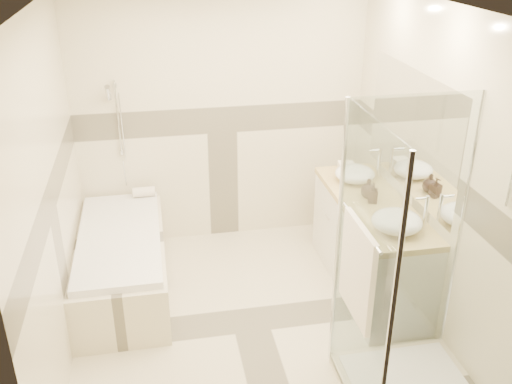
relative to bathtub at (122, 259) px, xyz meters
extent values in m
cube|color=beige|center=(1.02, -0.65, -0.31)|extent=(2.80, 3.00, 0.01)
cube|color=silver|center=(1.02, -0.65, 2.20)|extent=(2.80, 3.00, 0.01)
cube|color=beige|center=(1.02, 0.85, 0.94)|extent=(2.80, 0.01, 2.50)
cube|color=beige|center=(1.02, -2.15, 0.94)|extent=(2.80, 0.01, 2.50)
cube|color=beige|center=(-0.38, -0.65, 0.94)|extent=(0.01, 3.00, 2.50)
cube|color=beige|center=(2.43, -0.65, 0.94)|extent=(0.01, 3.00, 2.50)
cube|color=white|center=(2.41, -0.35, 1.14)|extent=(0.01, 1.60, 1.00)
cylinder|color=silver|center=(0.05, 0.82, 1.04)|extent=(0.02, 0.02, 0.70)
cube|color=beige|center=(0.00, 0.00, -0.06)|extent=(0.75, 1.70, 0.50)
cube|color=white|center=(0.00, 0.00, 0.22)|extent=(0.69, 1.60, 0.06)
ellipsoid|color=white|center=(0.00, 0.00, 0.17)|extent=(0.56, 1.40, 0.16)
cube|color=silver|center=(2.15, -0.35, 0.09)|extent=(0.55, 1.60, 0.80)
cylinder|color=silver|center=(1.86, -0.75, 0.24)|extent=(0.01, 0.24, 0.01)
cylinder|color=silver|center=(1.86, 0.05, 0.24)|extent=(0.01, 0.24, 0.01)
cube|color=tan|center=(2.15, -0.35, 0.52)|extent=(0.57, 1.62, 0.05)
cube|color=white|center=(1.53, -1.70, 0.73)|extent=(0.01, 0.90, 2.00)
cube|color=white|center=(1.97, -1.26, 0.73)|extent=(0.90, 0.01, 2.00)
cylinder|color=silver|center=(1.52, -2.15, 0.73)|extent=(0.03, 0.03, 2.00)
cylinder|color=silver|center=(1.52, -1.25, 0.73)|extent=(0.03, 0.03, 2.00)
cylinder|color=silver|center=(2.42, -1.25, 0.73)|extent=(0.03, 0.03, 2.00)
cylinder|color=silver|center=(1.49, -1.70, 1.09)|extent=(0.02, 0.60, 0.02)
cube|color=white|center=(1.49, -1.70, 0.79)|extent=(0.04, 0.48, 0.62)
ellipsoid|color=white|center=(2.13, 0.08, 0.61)|extent=(0.36, 0.36, 0.14)
ellipsoid|color=white|center=(2.13, -0.86, 0.62)|extent=(0.39, 0.39, 0.15)
cylinder|color=silver|center=(2.35, 0.08, 0.70)|extent=(0.03, 0.03, 0.31)
cylinder|color=silver|center=(2.30, 0.08, 0.83)|extent=(0.11, 0.03, 0.03)
cylinder|color=silver|center=(2.35, -0.86, 0.68)|extent=(0.03, 0.03, 0.27)
cylinder|color=silver|center=(2.31, -0.86, 0.80)|extent=(0.10, 0.02, 0.02)
imported|color=black|center=(2.13, -0.37, 0.63)|extent=(0.10, 0.10, 0.17)
imported|color=black|center=(2.13, -0.26, 0.63)|extent=(0.14, 0.14, 0.17)
cube|color=white|center=(2.13, 0.28, 0.58)|extent=(0.17, 0.26, 0.08)
cylinder|color=white|center=(0.22, 0.72, 0.30)|extent=(0.21, 0.10, 0.10)
camera|label=1|loc=(0.36, -4.41, 2.68)|focal=40.00mm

